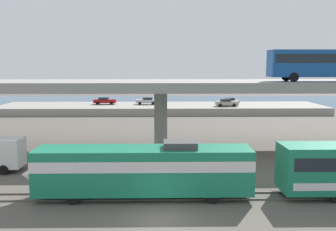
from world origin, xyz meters
name	(u,v)px	position (x,y,z in m)	size (l,w,h in m)	color
ground_plane	(160,220)	(0.00, 0.00, 0.00)	(260.00, 260.00, 0.00)	#565149
rail_strip_near	(160,200)	(0.00, 3.28, 0.06)	(110.00, 0.12, 0.12)	#59544C
rail_strip_far	(160,193)	(0.00, 4.72, 0.06)	(110.00, 0.12, 0.12)	#59544C
train_locomotive	(133,168)	(-1.98, 4.00, 2.19)	(16.59, 3.04, 4.18)	#197A56
highway_overpass	(161,87)	(0.00, 20.00, 7.16)	(96.00, 10.74, 7.85)	gray
transit_bus_on_overpass	(324,62)	(17.80, 18.18, 9.91)	(12.00, 2.68, 3.40)	#14478C
pier_parking_lot	(161,108)	(0.00, 55.00, 0.72)	(66.81, 13.93, 1.44)	gray
parked_car_0	(105,101)	(-11.96, 56.38, 2.22)	(4.66, 1.91, 1.50)	maroon
parked_car_1	(147,101)	(-3.00, 55.96, 2.22)	(4.50, 1.91, 1.50)	#B7B7BC
parked_car_2	(226,103)	(13.12, 51.90, 2.22)	(4.52, 1.98, 1.50)	#9E998C
parked_car_3	(229,101)	(14.13, 54.49, 2.21)	(4.22, 1.86, 1.50)	#B7B7BC
harbor_water	(161,101)	(0.00, 78.00, 0.00)	(140.00, 36.00, 0.01)	#2D5170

